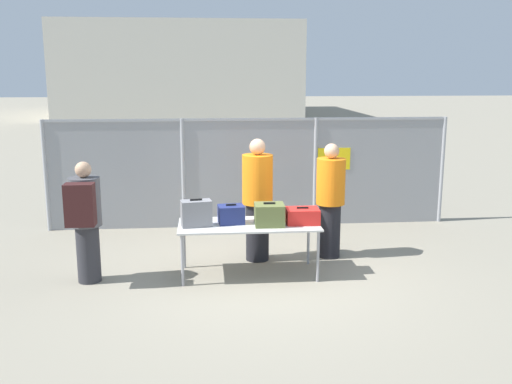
{
  "coord_description": "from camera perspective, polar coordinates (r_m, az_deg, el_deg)",
  "views": [
    {
      "loc": [
        -0.8,
        -7.39,
        2.77
      ],
      "look_at": [
        -0.07,
        0.75,
        1.05
      ],
      "focal_mm": 40.0,
      "sensor_mm": 36.0,
      "label": 1
    }
  ],
  "objects": [
    {
      "name": "suitcase_grey",
      "position": [
        7.71,
        -5.99,
        -2.13
      ],
      "size": [
        0.43,
        0.28,
        0.38
      ],
      "color": "slate",
      "rests_on": "inspection_table"
    },
    {
      "name": "suitcase_navy",
      "position": [
        7.84,
        -2.5,
        -2.25
      ],
      "size": [
        0.37,
        0.32,
        0.27
      ],
      "color": "navy",
      "rests_on": "inspection_table"
    },
    {
      "name": "utility_trailer",
      "position": [
        12.52,
        2.49,
        0.88
      ],
      "size": [
        4.25,
        2.13,
        0.65
      ],
      "color": "#B2B2B7",
      "rests_on": "ground_plane"
    },
    {
      "name": "ground_plane",
      "position": [
        7.93,
        0.97,
        -8.56
      ],
      "size": [
        120.0,
        120.0,
        0.0
      ],
      "primitive_type": "plane",
      "color": "gray"
    },
    {
      "name": "distant_hangar",
      "position": [
        39.79,
        -7.35,
        11.93
      ],
      "size": [
        14.6,
        13.29,
        5.74
      ],
      "color": "beige",
      "rests_on": "ground_plane"
    },
    {
      "name": "traveler_hooded",
      "position": [
        7.81,
        -16.71,
        -2.48
      ],
      "size": [
        0.41,
        0.63,
        1.64
      ],
      "rotation": [
        0.0,
        0.0,
        -0.1
      ],
      "color": "#2D2D33",
      "rests_on": "ground_plane"
    },
    {
      "name": "inspection_table",
      "position": [
        7.85,
        -0.74,
        -3.54
      ],
      "size": [
        1.92,
        0.84,
        0.73
      ],
      "color": "silver",
      "rests_on": "ground_plane"
    },
    {
      "name": "suitcase_red",
      "position": [
        7.86,
        4.67,
        -2.4
      ],
      "size": [
        0.45,
        0.35,
        0.23
      ],
      "color": "red",
      "rests_on": "inspection_table"
    },
    {
      "name": "security_worker_near",
      "position": [
        8.42,
        0.15,
        -0.64
      ],
      "size": [
        0.45,
        0.45,
        1.83
      ],
      "rotation": [
        0.0,
        0.0,
        3.29
      ],
      "color": "black",
      "rests_on": "ground_plane"
    },
    {
      "name": "suitcase_olive",
      "position": [
        7.73,
        1.35,
        -2.28
      ],
      "size": [
        0.41,
        0.36,
        0.32
      ],
      "color": "#566033",
      "rests_on": "inspection_table"
    },
    {
      "name": "security_worker_far",
      "position": [
        8.64,
        7.44,
        -0.72
      ],
      "size": [
        0.43,
        0.43,
        1.74
      ],
      "rotation": [
        0.0,
        0.0,
        2.73
      ],
      "color": "black",
      "rests_on": "ground_plane"
    },
    {
      "name": "fence_section",
      "position": [
        10.3,
        -0.54,
        2.21
      ],
      "size": [
        7.26,
        0.07,
        1.98
      ],
      "color": "#9EA0A5",
      "rests_on": "ground_plane"
    }
  ]
}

